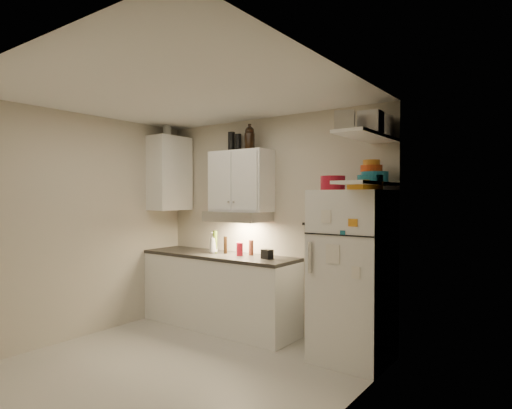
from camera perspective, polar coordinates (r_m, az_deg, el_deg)
The scene contains 36 objects.
floor at distance 4.42m, azimuth -10.24°, elevation -20.84°, with size 3.20×3.00×0.02m, color beige.
ceiling at distance 4.21m, azimuth -10.37°, elevation 14.42°, with size 3.20×3.00×0.02m, color white.
back_wall at distance 5.26m, azimuth 1.73°, elevation -2.58°, with size 3.20×0.02×2.60m, color beige.
left_wall at distance 5.39m, azimuth -22.17°, elevation -2.58°, with size 0.02×3.00×2.60m, color beige.
right_wall at distance 3.15m, azimuth 10.38°, elevation -5.11°, with size 0.02×3.00×2.60m, color beige.
base_cabinet at distance 5.48m, azimuth -5.00°, elevation -11.54°, with size 2.10×0.60×0.88m, color white.
countertop at distance 5.39m, azimuth -5.01°, elevation -6.77°, with size 2.10×0.62×0.04m, color #2A2724.
upper_cabinet at distance 5.29m, azimuth -2.02°, elevation 3.12°, with size 0.80×0.33×0.75m, color white.
side_cabinet at distance 5.97m, azimuth -11.44°, elevation 4.08°, with size 0.33×0.55×1.00m, color white.
range_hood at distance 5.24m, azimuth -2.46°, elevation -1.61°, with size 0.76×0.46×0.12m, color silver.
fridge at distance 4.41m, azimuth 12.76°, elevation -9.24°, with size 0.70×0.68×1.70m, color white.
shelf_hi at distance 4.17m, azimuth 14.64°, elevation 8.80°, with size 0.30×0.95×0.03m, color white.
shelf_lo at distance 4.13m, azimuth 14.61°, elevation 2.74°, with size 0.30×0.95×0.03m, color white.
knife_strip at distance 4.88m, azimuth 8.37°, elevation -2.66°, with size 0.42×0.02×0.03m, color black.
dutch_oven at distance 4.36m, azimuth 10.21°, elevation 2.83°, with size 0.25×0.25×0.14m, color #A61325.
book_stack at distance 4.03m, azimuth 14.32°, elevation 2.54°, with size 0.20×0.25×0.08m, color orange.
spice_jar at distance 4.19m, azimuth 12.90°, elevation 2.56°, with size 0.06×0.06×0.10m, color silver.
stock_pot at distance 4.51m, azimuth 15.93°, elevation 9.80°, with size 0.30×0.30×0.22m, color silver.
tin_a at distance 4.08m, azimuth 15.05°, elevation 10.56°, with size 0.19×0.17×0.19m, color #AAAAAD.
tin_b at distance 3.90m, azimuth 11.76°, elevation 10.81°, with size 0.17×0.17×0.17m, color #AAAAAD.
bowl_teal at distance 4.39m, azimuth 15.53°, elevation 3.53°, with size 0.27×0.27×0.11m, color #166179.
bowl_orange at distance 4.40m, azimuth 15.12°, elevation 4.65°, with size 0.21×0.21×0.06m, color #BC3C11.
bowl_yellow at distance 4.40m, azimuth 15.13°, elevation 5.41°, with size 0.17×0.17×0.05m, color orange.
plates at distance 4.04m, azimuth 14.97°, elevation 3.40°, with size 0.23×0.23×0.06m, color #166179.
growler_a at distance 5.28m, azimuth -0.85°, elevation 8.84°, with size 0.13×0.13×0.30m, color black, non-canonical shape.
growler_b at distance 5.20m, azimuth -0.87°, elevation 8.85°, with size 0.12×0.12×0.28m, color black, non-canonical shape.
thermos_a at distance 5.46m, azimuth -2.39°, elevation 8.20°, with size 0.08×0.08×0.23m, color black.
thermos_b at distance 5.48m, azimuth -3.30°, elevation 8.31°, with size 0.09×0.09×0.25m, color black.
side_jar at distance 6.02m, azimuth -11.77°, elevation 9.54°, with size 0.11×0.11×0.15m, color silver.
soap_bottle at distance 5.44m, azimuth -5.69°, elevation -4.91°, with size 0.11×0.12×0.30m, color white.
pepper_mill at distance 5.23m, azimuth -0.66°, elevation -5.77°, with size 0.06×0.06×0.18m, color brown.
oil_bottle at distance 5.42m, azimuth -5.49°, elevation -4.99°, with size 0.05×0.05×0.29m, color #4D681A.
vinegar_bottle at distance 5.38m, azimuth -4.09°, elevation -5.41°, with size 0.05×0.05×0.22m, color black.
clear_bottle at distance 5.32m, azimuth -2.42°, elevation -5.78°, with size 0.05×0.05×0.16m, color silver.
red_jar at distance 5.18m, azimuth -2.18°, elevation -5.98°, with size 0.08×0.08×0.16m, color #A61325.
caddy at distance 4.94m, azimuth 1.49°, elevation -6.63°, with size 0.13×0.09×0.11m, color black.
Camera 1 is at (2.97, -2.82, 1.64)m, focal length 30.00 mm.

